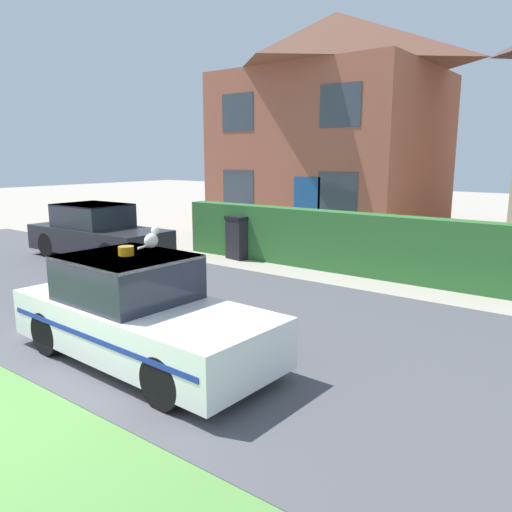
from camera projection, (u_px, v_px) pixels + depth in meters
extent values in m
cube|color=#4C4C51|center=(226.00, 321.00, 8.46)|extent=(28.00, 6.47, 0.01)
cube|color=#2D662D|center=(359.00, 244.00, 11.74)|extent=(10.42, 0.51, 1.46)
cylinder|color=black|center=(164.00, 382.00, 5.47)|extent=(0.62, 0.22, 0.62)
cylinder|color=black|center=(245.00, 345.00, 6.53)|extent=(0.62, 0.22, 0.62)
cylinder|color=black|center=(49.00, 333.00, 6.99)|extent=(0.62, 0.22, 0.62)
cylinder|color=black|center=(130.00, 310.00, 8.04)|extent=(0.62, 0.22, 0.62)
cube|color=white|center=(143.00, 326.00, 6.72)|extent=(4.00, 1.70, 0.65)
cube|color=#232833|center=(127.00, 277.00, 6.78)|extent=(1.65, 1.47, 0.61)
cube|color=white|center=(126.00, 257.00, 6.72)|extent=(1.65, 1.47, 0.04)
cube|color=navy|center=(91.00, 339.00, 6.11)|extent=(3.76, 0.12, 0.07)
cube|color=navy|center=(186.00, 309.00, 7.32)|extent=(3.76, 0.12, 0.07)
cylinder|color=orange|center=(126.00, 251.00, 6.71)|extent=(0.21, 0.21, 0.12)
ellipsoid|color=silver|center=(151.00, 241.00, 6.55)|extent=(0.20, 0.26, 0.20)
ellipsoid|color=beige|center=(155.00, 241.00, 6.63)|extent=(0.10, 0.08, 0.11)
sphere|color=silver|center=(155.00, 231.00, 6.61)|extent=(0.11, 0.11, 0.11)
cone|color=silver|center=(157.00, 227.00, 6.59)|extent=(0.05, 0.05, 0.05)
cone|color=silver|center=(153.00, 227.00, 6.61)|extent=(0.05, 0.05, 0.05)
cylinder|color=silver|center=(142.00, 247.00, 6.53)|extent=(0.07, 0.19, 0.03)
cylinder|color=black|center=(110.00, 256.00, 12.30)|extent=(0.68, 0.22, 0.67)
cylinder|color=black|center=(152.00, 247.00, 13.43)|extent=(0.68, 0.22, 0.67)
cylinder|color=black|center=(48.00, 245.00, 13.80)|extent=(0.68, 0.22, 0.67)
cylinder|color=black|center=(91.00, 238.00, 14.93)|extent=(0.68, 0.22, 0.67)
cube|color=#232328|center=(99.00, 239.00, 13.58)|extent=(4.31, 1.75, 0.67)
cube|color=#232833|center=(93.00, 215.00, 13.57)|extent=(1.91, 1.51, 0.62)
cube|color=#232328|center=(92.00, 205.00, 13.52)|extent=(1.91, 1.51, 0.04)
cube|color=#93513D|center=(332.00, 153.00, 19.23)|extent=(7.37, 6.54, 5.79)
pyramid|color=brown|center=(335.00, 43.00, 18.45)|extent=(7.74, 6.87, 2.17)
cube|color=navy|center=(307.00, 209.00, 16.50)|extent=(1.00, 0.02, 2.10)
cube|color=#333D47|center=(238.00, 188.00, 18.13)|extent=(1.40, 0.02, 1.30)
cube|color=#333D47|center=(337.00, 193.00, 15.72)|extent=(1.40, 0.02, 1.30)
cube|color=#333D47|center=(237.00, 112.00, 17.61)|extent=(1.40, 0.02, 1.30)
cube|color=#333D47|center=(340.00, 105.00, 15.20)|extent=(1.40, 0.02, 1.30)
cube|color=black|center=(241.00, 239.00, 13.66)|extent=(0.69, 0.76, 1.07)
cube|color=black|center=(241.00, 218.00, 13.55)|extent=(0.73, 0.80, 0.10)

